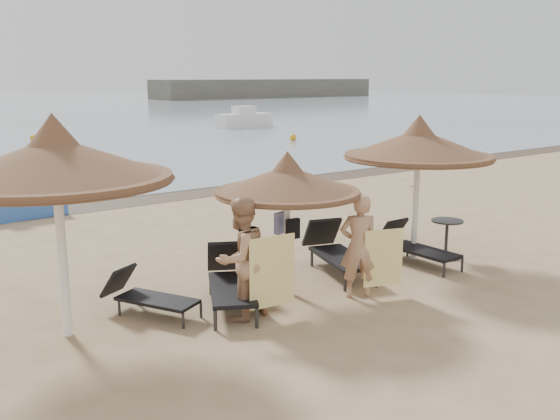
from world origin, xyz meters
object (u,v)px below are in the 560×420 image
(side_table, at_px, (446,240))
(pedal_boat, at_px, (21,203))
(palapa_center, at_px, (287,181))
(lounger_near_right, at_px, (336,250))
(lounger_near_left, at_px, (230,279))
(person_left, at_px, (241,249))
(lounger_far_left, at_px, (146,294))
(lounger_far_right, at_px, (414,245))
(palapa_right, at_px, (418,145))
(person_right, at_px, (359,238))
(palapa_left, at_px, (55,161))

(side_table, xyz_separation_m, pedal_boat, (-6.17, 9.30, -0.02))
(palapa_center, bearing_deg, lounger_near_right, 15.89)
(lounger_near_left, bearing_deg, person_left, -79.77)
(lounger_far_left, height_order, lounger_near_left, lounger_near_left)
(lounger_near_left, xyz_separation_m, lounger_far_right, (4.21, -0.23, -0.05))
(palapa_right, distance_m, pedal_boat, 10.73)
(person_right, relative_size, pedal_boat, 0.98)
(lounger_far_right, distance_m, side_table, 0.86)
(lounger_far_left, height_order, person_left, person_left)
(palapa_right, distance_m, lounger_far_right, 2.03)
(lounger_far_right, bearing_deg, side_table, -10.31)
(palapa_left, xyz_separation_m, pedal_boat, (1.51, 8.64, -2.23))
(palapa_right, bearing_deg, palapa_left, 177.42)
(palapa_right, height_order, person_right, palapa_right)
(pedal_boat, bearing_deg, palapa_left, -103.67)
(lounger_near_right, xyz_separation_m, person_left, (-2.77, -0.94, 0.70))
(lounger_near_right, height_order, person_left, person_left)
(lounger_near_left, bearing_deg, lounger_near_right, 33.85)
(side_table, relative_size, person_left, 0.36)
(person_left, relative_size, person_right, 1.07)
(palapa_right, relative_size, person_left, 1.34)
(palapa_center, distance_m, person_left, 1.63)
(palapa_right, relative_size, side_table, 3.76)
(palapa_left, distance_m, lounger_far_left, 2.60)
(lounger_near_right, relative_size, side_table, 2.75)
(palapa_right, xyz_separation_m, person_right, (-2.52, -1.00, -1.32))
(lounger_near_right, height_order, side_table, lounger_near_right)
(lounger_far_right, bearing_deg, person_left, -175.74)
(palapa_left, bearing_deg, person_right, -16.16)
(lounger_near_left, xyz_separation_m, person_right, (1.93, -1.03, 0.63))
(person_left, xyz_separation_m, pedal_boat, (-0.91, 9.58, -0.77))
(palapa_center, xyz_separation_m, person_right, (0.85, -0.89, -0.94))
(side_table, distance_m, person_left, 5.32)
(lounger_near_left, distance_m, person_right, 2.27)
(lounger_near_right, distance_m, person_left, 3.01)
(palapa_right, relative_size, lounger_far_left, 1.79)
(palapa_left, height_order, lounger_far_right, palapa_left)
(palapa_right, bearing_deg, pedal_boat, 121.84)
(lounger_far_left, distance_m, lounger_near_right, 3.92)
(lounger_near_left, distance_m, lounger_near_right, 2.58)
(palapa_right, bearing_deg, lounger_far_right, -138.57)
(palapa_center, distance_m, palapa_right, 3.39)
(palapa_right, relative_size, lounger_near_left, 1.39)
(lounger_far_left, bearing_deg, lounger_far_right, -34.14)
(lounger_near_right, distance_m, pedal_boat, 9.39)
(lounger_far_left, bearing_deg, side_table, -34.51)
(lounger_near_right, height_order, lounger_far_right, lounger_near_right)
(lounger_far_right, xyz_separation_m, side_table, (0.84, -0.14, 0.01))
(lounger_near_left, bearing_deg, lounger_far_right, 24.35)
(palapa_left, height_order, lounger_near_right, palapa_left)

